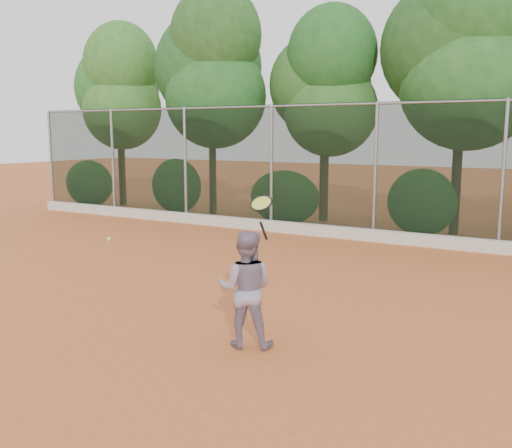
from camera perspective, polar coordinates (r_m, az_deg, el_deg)
The scene contains 7 objects.
ground at distance 8.86m, azimuth -3.30°, elevation -8.91°, with size 80.00×80.00×0.00m, color #C9622F.
concrete_curb at distance 14.82m, azimuth 11.41°, elevation -1.10°, with size 24.00×0.20×0.30m, color beige.
tennis_player at distance 7.35m, azimuth -1.04°, elevation -6.52°, with size 0.74×0.57×1.52m, color gray.
chainlink_fence at distance 14.79m, azimuth 11.85°, elevation 5.54°, with size 24.09×0.09×3.50m.
foliage_backdrop at distance 16.90m, azimuth 12.53°, elevation 14.58°, with size 23.70×3.63×7.55m.
tennis_racket at distance 6.89m, azimuth 0.55°, elevation 1.78°, with size 0.30×0.29×0.57m.
tennis_ball_in_flight at distance 8.20m, azimuth -14.50°, elevation -1.47°, with size 0.06×0.06×0.06m.
Camera 1 is at (4.67, -7.01, 2.75)m, focal length 40.00 mm.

